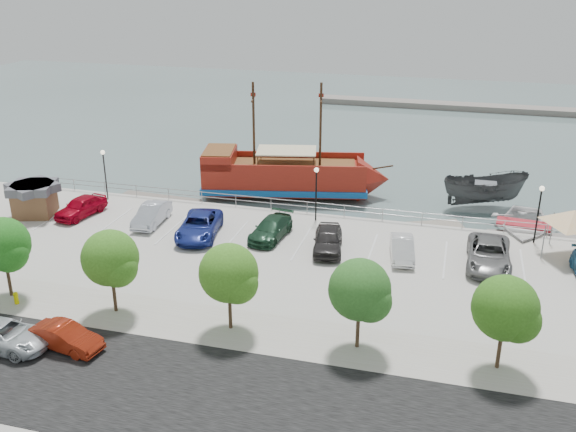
# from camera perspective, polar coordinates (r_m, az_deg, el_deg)

# --- Properties ---
(ground) EXTENTS (160.00, 160.00, 0.00)m
(ground) POSITION_cam_1_polar(r_m,az_deg,el_deg) (44.43, 0.57, -4.65)
(ground) COLOR #516361
(street) EXTENTS (100.00, 8.00, 0.04)m
(street) POSITION_cam_1_polar(r_m,az_deg,el_deg) (30.98, -7.24, -15.76)
(street) COLOR black
(street) RESTS_ON land_slab
(sidewalk) EXTENTS (100.00, 4.00, 0.05)m
(sidewalk) POSITION_cam_1_polar(r_m,az_deg,el_deg) (35.57, -3.57, -10.13)
(sidewalk) COLOR #A49B8C
(sidewalk) RESTS_ON land_slab
(seawall_railing) EXTENTS (50.00, 0.06, 1.00)m
(seawall_railing) POSITION_cam_1_polar(r_m,az_deg,el_deg) (50.76, 2.81, 0.70)
(seawall_railing) COLOR gray
(seawall_railing) RESTS_ON land_slab
(far_shore) EXTENTS (40.00, 3.00, 0.80)m
(far_shore) POSITION_cam_1_polar(r_m,az_deg,el_deg) (95.48, 15.09, 9.38)
(far_shore) COLOR gray
(far_shore) RESTS_ON ground
(pirate_ship) EXTENTS (17.14, 7.90, 10.63)m
(pirate_ship) POSITION_cam_1_polar(r_m,az_deg,el_deg) (57.30, 0.91, 3.50)
(pirate_ship) COLOR maroon
(pirate_ship) RESTS_ON ground
(patrol_boat) EXTENTS (7.78, 4.94, 2.82)m
(patrol_boat) POSITION_cam_1_polar(r_m,az_deg,el_deg) (57.07, 17.09, 2.04)
(patrol_boat) COLOR #424344
(patrol_boat) RESTS_ON ground
(speedboat) EXTENTS (5.96, 7.80, 1.51)m
(speedboat) POSITION_cam_1_polar(r_m,az_deg,el_deg) (52.06, 20.19, -1.05)
(speedboat) COLOR silver
(speedboat) RESTS_ON ground
(dock_west) EXTENTS (7.51, 2.55, 0.42)m
(dock_west) POSITION_cam_1_polar(r_m,az_deg,el_deg) (57.16, -11.41, 1.34)
(dock_west) COLOR slate
(dock_west) RESTS_ON ground
(dock_mid) EXTENTS (6.56, 4.20, 0.36)m
(dock_mid) POSITION_cam_1_polar(r_m,az_deg,el_deg) (51.61, 11.81, -1.00)
(dock_mid) COLOR gray
(dock_mid) RESTS_ON ground
(dock_east) EXTENTS (6.83, 2.64, 0.38)m
(dock_east) POSITION_cam_1_polar(r_m,az_deg,el_deg) (51.95, 20.99, -1.89)
(dock_east) COLOR gray
(dock_east) RESTS_ON ground
(shed) EXTENTS (3.95, 3.95, 2.60)m
(shed) POSITION_cam_1_polar(r_m,az_deg,el_deg) (54.16, -21.64, 1.48)
(shed) COLOR brown
(shed) RESTS_ON land_slab
(canopy_tent) EXTENTS (5.73, 5.73, 3.84)m
(canopy_tent) POSITION_cam_1_polar(r_m,az_deg,el_deg) (46.65, 24.16, 0.47)
(canopy_tent) COLOR slate
(canopy_tent) RESTS_ON land_slab
(street_van) EXTENTS (5.20, 2.57, 1.42)m
(street_van) POSITION_cam_1_polar(r_m,az_deg,el_deg) (36.92, -23.91, -9.63)
(street_van) COLOR silver
(street_van) RESTS_ON street
(street_sedan) EXTENTS (4.26, 2.08, 1.34)m
(street_sedan) POSITION_cam_1_polar(r_m,az_deg,el_deg) (35.64, -19.16, -10.14)
(street_sedan) COLOR maroon
(street_sedan) RESTS_ON street
(fire_hydrant) EXTENTS (0.28, 0.28, 0.81)m
(fire_hydrant) POSITION_cam_1_polar(r_m,az_deg,el_deg) (41.02, -23.02, -6.69)
(fire_hydrant) COLOR #E1DA00
(fire_hydrant) RESTS_ON sidewalk
(lamp_post_left) EXTENTS (0.36, 0.36, 4.28)m
(lamp_post_left) POSITION_cam_1_polar(r_m,az_deg,el_deg) (55.32, -16.02, 4.30)
(lamp_post_left) COLOR black
(lamp_post_left) RESTS_ON land_slab
(lamp_post_mid) EXTENTS (0.36, 0.36, 4.28)m
(lamp_post_mid) POSITION_cam_1_polar(r_m,az_deg,el_deg) (48.74, 2.53, 2.81)
(lamp_post_mid) COLOR black
(lamp_post_mid) RESTS_ON land_slab
(lamp_post_right) EXTENTS (0.36, 0.36, 4.28)m
(lamp_post_right) POSITION_cam_1_polar(r_m,az_deg,el_deg) (48.08, 21.46, 0.99)
(lamp_post_right) COLOR black
(lamp_post_right) RESTS_ON land_slab
(tree_b) EXTENTS (3.30, 3.20, 5.00)m
(tree_b) POSITION_cam_1_polar(r_m,az_deg,el_deg) (40.82, -23.92, -2.50)
(tree_b) COLOR #473321
(tree_b) RESTS_ON sidewalk
(tree_c) EXTENTS (3.30, 3.20, 5.00)m
(tree_c) POSITION_cam_1_polar(r_m,az_deg,el_deg) (36.98, -15.37, -3.83)
(tree_c) COLOR #473321
(tree_c) RESTS_ON sidewalk
(tree_d) EXTENTS (3.30, 3.20, 5.00)m
(tree_d) POSITION_cam_1_polar(r_m,az_deg,el_deg) (34.15, -5.11, -5.29)
(tree_d) COLOR #473321
(tree_d) RESTS_ON sidewalk
(tree_e) EXTENTS (3.30, 3.20, 5.00)m
(tree_e) POSITION_cam_1_polar(r_m,az_deg,el_deg) (32.61, 6.61, -6.75)
(tree_e) COLOR #473321
(tree_e) RESTS_ON sidewalk
(tree_f) EXTENTS (3.30, 3.20, 5.00)m
(tree_f) POSITION_cam_1_polar(r_m,az_deg,el_deg) (32.53, 18.99, -7.99)
(tree_f) COLOR #473321
(tree_f) RESTS_ON sidewalk
(parked_car_a) EXTENTS (2.70, 4.87, 1.57)m
(parked_car_a) POSITION_cam_1_polar(r_m,az_deg,el_deg) (52.90, -17.93, 0.81)
(parked_car_a) COLOR #A40218
(parked_car_a) RESTS_ON land_slab
(parked_car_b) EXTENTS (1.88, 4.69, 1.52)m
(parked_car_b) POSITION_cam_1_polar(r_m,az_deg,el_deg) (49.92, -12.04, 0.13)
(parked_car_b) COLOR #B6BBC9
(parked_car_b) RESTS_ON land_slab
(parked_car_c) EXTENTS (3.62, 6.16, 1.61)m
(parked_car_c) POSITION_cam_1_polar(r_m,az_deg,el_deg) (47.10, -7.91, -0.86)
(parked_car_c) COLOR navy
(parked_car_c) RESTS_ON land_slab
(parked_car_d) EXTENTS (2.55, 5.12, 1.43)m
(parked_car_d) POSITION_cam_1_polar(r_m,az_deg,el_deg) (46.39, -1.54, -1.13)
(parked_car_d) COLOR #1A3E28
(parked_car_d) RESTS_ON land_slab
(parked_car_e) EXTENTS (2.72, 5.09, 1.65)m
(parked_car_e) POSITION_cam_1_polar(r_m,az_deg,el_deg) (44.43, 3.57, -2.09)
(parked_car_e) COLOR #252323
(parked_car_e) RESTS_ON land_slab
(parked_car_f) EXTENTS (2.13, 4.41, 1.39)m
(parked_car_f) POSITION_cam_1_polar(r_m,az_deg,el_deg) (43.98, 10.12, -2.86)
(parked_car_f) COLOR silver
(parked_car_f) RESTS_ON land_slab
(parked_car_g) EXTENTS (2.81, 6.03, 1.67)m
(parked_car_g) POSITION_cam_1_polar(r_m,az_deg,el_deg) (44.16, 17.42, -3.26)
(parked_car_g) COLOR slate
(parked_car_g) RESTS_ON land_slab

